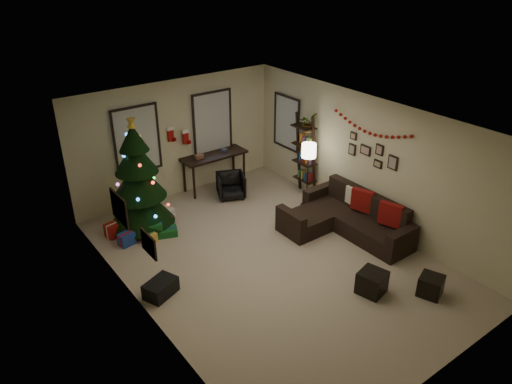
# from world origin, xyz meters

# --- Properties ---
(floor) EXTENTS (7.00, 7.00, 0.00)m
(floor) POSITION_xyz_m (0.00, 0.00, 0.00)
(floor) COLOR tan
(floor) RESTS_ON ground
(ceiling) EXTENTS (7.00, 7.00, 0.00)m
(ceiling) POSITION_xyz_m (0.00, 0.00, 2.70)
(ceiling) COLOR white
(ceiling) RESTS_ON floor
(wall_back) EXTENTS (5.00, 0.00, 5.00)m
(wall_back) POSITION_xyz_m (0.00, 3.50, 1.35)
(wall_back) COLOR beige
(wall_back) RESTS_ON floor
(wall_front) EXTENTS (5.00, 0.00, 5.00)m
(wall_front) POSITION_xyz_m (0.00, -3.50, 1.35)
(wall_front) COLOR beige
(wall_front) RESTS_ON floor
(wall_left) EXTENTS (0.00, 7.00, 7.00)m
(wall_left) POSITION_xyz_m (-2.50, 0.00, 1.35)
(wall_left) COLOR beige
(wall_left) RESTS_ON floor
(wall_right) EXTENTS (0.00, 7.00, 7.00)m
(wall_right) POSITION_xyz_m (2.50, 0.00, 1.35)
(wall_right) COLOR beige
(wall_right) RESTS_ON floor
(window_back_left) EXTENTS (1.05, 0.06, 1.50)m
(window_back_left) POSITION_xyz_m (-0.95, 3.47, 1.55)
(window_back_left) COLOR #728CB2
(window_back_left) RESTS_ON wall_back
(window_back_right) EXTENTS (1.05, 0.06, 1.50)m
(window_back_right) POSITION_xyz_m (0.95, 3.47, 1.55)
(window_back_right) COLOR #728CB2
(window_back_right) RESTS_ON wall_back
(window_right_wall) EXTENTS (0.06, 0.90, 1.30)m
(window_right_wall) POSITION_xyz_m (2.47, 2.55, 1.50)
(window_right_wall) COLOR #728CB2
(window_right_wall) RESTS_ON wall_right
(christmas_tree) EXTENTS (1.32, 1.32, 2.46)m
(christmas_tree) POSITION_xyz_m (-1.41, 2.52, 1.02)
(christmas_tree) COLOR black
(christmas_tree) RESTS_ON floor
(presents) EXTENTS (1.50, 1.09, 0.30)m
(presents) POSITION_xyz_m (-1.33, 2.33, 0.12)
(presents) COLOR maroon
(presents) RESTS_ON floor
(sofa) EXTENTS (1.68, 2.46, 0.82)m
(sofa) POSITION_xyz_m (1.87, -0.09, 0.27)
(sofa) COLOR black
(sofa) RESTS_ON floor
(pillow_red_a) EXTENTS (0.25, 0.48, 0.46)m
(pillow_red_a) POSITION_xyz_m (2.21, -0.91, 0.64)
(pillow_red_a) COLOR maroon
(pillow_red_a) RESTS_ON sofa
(pillow_red_b) EXTENTS (0.26, 0.47, 0.46)m
(pillow_red_b) POSITION_xyz_m (2.21, -0.18, 0.64)
(pillow_red_b) COLOR maroon
(pillow_red_b) RESTS_ON sofa
(pillow_cream) EXTENTS (0.13, 0.38, 0.37)m
(pillow_cream) POSITION_xyz_m (2.21, 0.06, 0.63)
(pillow_cream) COLOR beige
(pillow_cream) RESTS_ON sofa
(ottoman_near) EXTENTS (0.51, 0.51, 0.40)m
(ottoman_near) POSITION_xyz_m (0.78, -1.77, 0.20)
(ottoman_near) COLOR black
(ottoman_near) RESTS_ON floor
(ottoman_far) EXTENTS (0.48, 0.48, 0.35)m
(ottoman_far) POSITION_xyz_m (1.53, -2.40, 0.18)
(ottoman_far) COLOR black
(ottoman_far) RESTS_ON floor
(desk) EXTENTS (1.60, 0.57, 0.86)m
(desk) POSITION_xyz_m (0.81, 3.22, 0.76)
(desk) COLOR black
(desk) RESTS_ON floor
(desk_chair) EXTENTS (0.73, 0.71, 0.58)m
(desk_chair) POSITION_xyz_m (0.84, 2.57, 0.29)
(desk_chair) COLOR black
(desk_chair) RESTS_ON floor
(bookshelf) EXTENTS (0.30, 0.57, 1.96)m
(bookshelf) POSITION_xyz_m (2.30, 1.67, 0.95)
(bookshelf) COLOR black
(bookshelf) RESTS_ON floor
(potted_plant) EXTENTS (0.60, 0.56, 0.54)m
(potted_plant) POSITION_xyz_m (2.30, 1.65, 1.84)
(potted_plant) COLOR #4C4C4C
(potted_plant) RESTS_ON bookshelf
(floor_lamp) EXTENTS (0.32, 0.32, 1.49)m
(floor_lamp) POSITION_xyz_m (1.95, 1.19, 1.25)
(floor_lamp) COLOR black
(floor_lamp) RESTS_ON floor
(art_map) EXTENTS (0.04, 0.60, 0.50)m
(art_map) POSITION_xyz_m (-2.48, 0.72, 1.59)
(art_map) COLOR black
(art_map) RESTS_ON wall_left
(art_abstract) EXTENTS (0.04, 0.45, 0.35)m
(art_abstract) POSITION_xyz_m (-2.48, -0.29, 1.46)
(art_abstract) COLOR black
(art_abstract) RESTS_ON wall_left
(gallery) EXTENTS (0.03, 1.25, 0.54)m
(gallery) POSITION_xyz_m (2.48, -0.07, 1.57)
(gallery) COLOR black
(gallery) RESTS_ON wall_right
(garland) EXTENTS (0.08, 1.90, 0.30)m
(garland) POSITION_xyz_m (2.45, 0.01, 2.09)
(garland) COLOR #A5140C
(garland) RESTS_ON wall_right
(stocking_left) EXTENTS (0.20, 0.05, 0.36)m
(stocking_left) POSITION_xyz_m (-0.14, 3.46, 1.51)
(stocking_left) COLOR #990F0C
(stocking_left) RESTS_ON wall_back
(stocking_right) EXTENTS (0.20, 0.05, 0.36)m
(stocking_right) POSITION_xyz_m (0.19, 3.38, 1.39)
(stocking_right) COLOR #990F0C
(stocking_right) RESTS_ON wall_back
(storage_bin) EXTENTS (0.65, 0.55, 0.27)m
(storage_bin) POSITION_xyz_m (-2.12, 0.30, 0.14)
(storage_bin) COLOR black
(storage_bin) RESTS_ON floor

